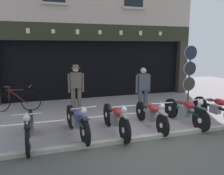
{
  "coord_description": "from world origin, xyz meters",
  "views": [
    {
      "loc": [
        -2.66,
        -4.88,
        2.31
      ],
      "look_at": [
        -0.21,
        2.6,
        0.92
      ],
      "focal_mm": 36.69,
      "sensor_mm": 36.0,
      "label": 1
    }
  ],
  "objects_px": {
    "motorcycle_center_left": "(116,118)",
    "advert_board_far": "(38,60)",
    "salesman_left": "(76,86)",
    "leaning_bicycle": "(15,101)",
    "shopkeeper_center": "(143,88)",
    "motorcycle_center": "(151,114)",
    "motorcycle_right": "(216,108)",
    "motorcycle_far_left": "(29,127)",
    "advert_board_near": "(65,62)",
    "tyre_sign_pole": "(190,69)",
    "motorcycle_left": "(77,120)",
    "motorcycle_center_right": "(185,111)"
  },
  "relations": [
    {
      "from": "salesman_left",
      "to": "leaning_bicycle",
      "type": "bearing_deg",
      "value": -16.26
    },
    {
      "from": "motorcycle_left",
      "to": "shopkeeper_center",
      "type": "bearing_deg",
      "value": -155.41
    },
    {
      "from": "motorcycle_right",
      "to": "tyre_sign_pole",
      "type": "bearing_deg",
      "value": -110.57
    },
    {
      "from": "motorcycle_center_left",
      "to": "tyre_sign_pole",
      "type": "bearing_deg",
      "value": -148.49
    },
    {
      "from": "motorcycle_center_left",
      "to": "motorcycle_center",
      "type": "relative_size",
      "value": 1.01
    },
    {
      "from": "motorcycle_center_left",
      "to": "shopkeeper_center",
      "type": "xyz_separation_m",
      "value": [
        1.62,
        1.7,
        0.45
      ]
    },
    {
      "from": "motorcycle_center_right",
      "to": "motorcycle_left",
      "type": "bearing_deg",
      "value": -4.64
    },
    {
      "from": "motorcycle_left",
      "to": "motorcycle_right",
      "type": "bearing_deg",
      "value": 173.15
    },
    {
      "from": "advert_board_near",
      "to": "advert_board_far",
      "type": "height_order",
      "value": "advert_board_far"
    },
    {
      "from": "motorcycle_center",
      "to": "motorcycle_right",
      "type": "xyz_separation_m",
      "value": [
        2.28,
        -0.03,
        0.01
      ]
    },
    {
      "from": "motorcycle_left",
      "to": "tyre_sign_pole",
      "type": "relative_size",
      "value": 0.85
    },
    {
      "from": "motorcycle_center_right",
      "to": "advert_board_far",
      "type": "relative_size",
      "value": 1.8
    },
    {
      "from": "motorcycle_left",
      "to": "motorcycle_right",
      "type": "height_order",
      "value": "motorcycle_left"
    },
    {
      "from": "motorcycle_center_left",
      "to": "motorcycle_center_right",
      "type": "xyz_separation_m",
      "value": [
        2.24,
        0.06,
        -0.0
      ]
    },
    {
      "from": "salesman_left",
      "to": "advert_board_far",
      "type": "distance_m",
      "value": 2.73
    },
    {
      "from": "motorcycle_right",
      "to": "advert_board_far",
      "type": "xyz_separation_m",
      "value": [
        -5.26,
        4.62,
        1.35
      ]
    },
    {
      "from": "motorcycle_right",
      "to": "tyre_sign_pole",
      "type": "xyz_separation_m",
      "value": [
        0.89,
        2.6,
        0.96
      ]
    },
    {
      "from": "motorcycle_far_left",
      "to": "advert_board_near",
      "type": "height_order",
      "value": "advert_board_near"
    },
    {
      "from": "motorcycle_left",
      "to": "shopkeeper_center",
      "type": "xyz_separation_m",
      "value": [
        2.63,
        1.56,
        0.45
      ]
    },
    {
      "from": "motorcycle_center",
      "to": "motorcycle_center_right",
      "type": "relative_size",
      "value": 1.0
    },
    {
      "from": "advert_board_near",
      "to": "leaning_bicycle",
      "type": "distance_m",
      "value": 2.78
    },
    {
      "from": "motorcycle_right",
      "to": "motorcycle_center",
      "type": "bearing_deg",
      "value": -2.39
    },
    {
      "from": "leaning_bicycle",
      "to": "shopkeeper_center",
      "type": "bearing_deg",
      "value": 78.55
    },
    {
      "from": "salesman_left",
      "to": "motorcycle_far_left",
      "type": "bearing_deg",
      "value": 62.86
    },
    {
      "from": "motorcycle_left",
      "to": "shopkeeper_center",
      "type": "height_order",
      "value": "shopkeeper_center"
    },
    {
      "from": "motorcycle_center",
      "to": "leaning_bicycle",
      "type": "height_order",
      "value": "leaning_bicycle"
    },
    {
      "from": "motorcycle_left",
      "to": "shopkeeper_center",
      "type": "relative_size",
      "value": 1.27
    },
    {
      "from": "shopkeeper_center",
      "to": "tyre_sign_pole",
      "type": "relative_size",
      "value": 0.67
    },
    {
      "from": "leaning_bicycle",
      "to": "motorcycle_center",
      "type": "bearing_deg",
      "value": 59.0
    },
    {
      "from": "motorcycle_far_left",
      "to": "advert_board_near",
      "type": "xyz_separation_m",
      "value": [
        1.43,
        4.67,
        1.22
      ]
    },
    {
      "from": "motorcycle_right",
      "to": "salesman_left",
      "type": "height_order",
      "value": "salesman_left"
    },
    {
      "from": "salesman_left",
      "to": "advert_board_near",
      "type": "distance_m",
      "value": 2.42
    },
    {
      "from": "motorcycle_far_left",
      "to": "salesman_left",
      "type": "relative_size",
      "value": 1.2
    },
    {
      "from": "motorcycle_center",
      "to": "shopkeeper_center",
      "type": "bearing_deg",
      "value": -106.05
    },
    {
      "from": "motorcycle_left",
      "to": "salesman_left",
      "type": "height_order",
      "value": "salesman_left"
    },
    {
      "from": "motorcycle_center_right",
      "to": "leaning_bicycle",
      "type": "height_order",
      "value": "leaning_bicycle"
    },
    {
      "from": "motorcycle_center",
      "to": "advert_board_far",
      "type": "height_order",
      "value": "advert_board_far"
    },
    {
      "from": "motorcycle_center_left",
      "to": "motorcycle_left",
      "type": "bearing_deg",
      "value": -8.23
    },
    {
      "from": "tyre_sign_pole",
      "to": "advert_board_near",
      "type": "height_order",
      "value": "tyre_sign_pole"
    },
    {
      "from": "motorcycle_center_left",
      "to": "advert_board_far",
      "type": "distance_m",
      "value": 5.23
    },
    {
      "from": "motorcycle_right",
      "to": "salesman_left",
      "type": "relative_size",
      "value": 1.18
    },
    {
      "from": "motorcycle_center",
      "to": "leaning_bicycle",
      "type": "xyz_separation_m",
      "value": [
        -3.88,
        3.14,
        -0.03
      ]
    },
    {
      "from": "shopkeeper_center",
      "to": "motorcycle_far_left",
      "type": "bearing_deg",
      "value": 24.38
    },
    {
      "from": "motorcycle_center",
      "to": "advert_board_far",
      "type": "bearing_deg",
      "value": -55.68
    },
    {
      "from": "motorcycle_center",
      "to": "motorcycle_center_right",
      "type": "bearing_deg",
      "value": 178.77
    },
    {
      "from": "motorcycle_right",
      "to": "leaning_bicycle",
      "type": "relative_size",
      "value": 1.12
    },
    {
      "from": "motorcycle_right",
      "to": "salesman_left",
      "type": "bearing_deg",
      "value": -31.44
    },
    {
      "from": "advert_board_near",
      "to": "advert_board_far",
      "type": "distance_m",
      "value": 1.11
    },
    {
      "from": "advert_board_near",
      "to": "leaning_bicycle",
      "type": "height_order",
      "value": "advert_board_near"
    },
    {
      "from": "shopkeeper_center",
      "to": "leaning_bicycle",
      "type": "relative_size",
      "value": 0.89
    }
  ]
}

